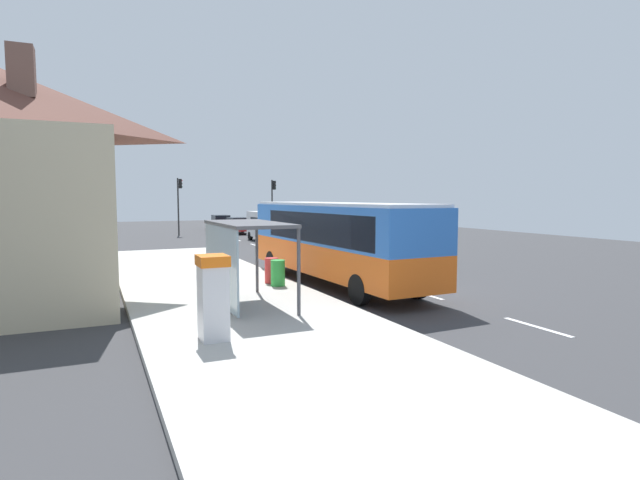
{
  "coord_description": "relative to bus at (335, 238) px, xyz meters",
  "views": [
    {
      "loc": [
        -10.37,
        -15.49,
        3.42
      ],
      "look_at": [
        -1.0,
        5.08,
        1.5
      ],
      "focal_mm": 28.28,
      "sensor_mm": 36.0,
      "label": 1
    }
  ],
  "objects": [
    {
      "name": "lane_stripe_seg_4",
      "position": [
        1.96,
        11.9,
        -1.84
      ],
      "size": [
        0.16,
        2.2,
        0.01
      ],
      "primitive_type": "cube",
      "color": "silver",
      "rests_on": "ground"
    },
    {
      "name": "recycling_bin_green",
      "position": [
        -2.49,
        -0.31,
        -1.19
      ],
      "size": [
        0.52,
        0.52,
        0.95
      ],
      "primitive_type": "cylinder",
      "color": "green",
      "rests_on": "sidewalk_platform"
    },
    {
      "name": "ground_plane",
      "position": [
        1.71,
        11.9,
        -1.86
      ],
      "size": [
        56.0,
        92.0,
        0.04
      ],
      "primitive_type": "cube",
      "color": "#38383A"
    },
    {
      "name": "lane_stripe_seg_3",
      "position": [
        1.96,
        6.9,
        -1.84
      ],
      "size": [
        0.16,
        2.2,
        0.01
      ],
      "primitive_type": "cube",
      "color": "silver",
      "rests_on": "ground"
    },
    {
      "name": "sidewalk_platform",
      "position": [
        -4.69,
        -0.1,
        -1.75
      ],
      "size": [
        6.2,
        30.0,
        0.18
      ],
      "primitive_type": "cube",
      "color": "beige",
      "rests_on": "ground"
    },
    {
      "name": "ticket_machine",
      "position": [
        -6.19,
        -6.33,
        -0.67
      ],
      "size": [
        0.66,
        0.76,
        1.94
      ],
      "color": "silver",
      "rests_on": "sidewalk_platform"
    },
    {
      "name": "traffic_light_near_side",
      "position": [
        7.21,
        28.05,
        1.52
      ],
      "size": [
        0.49,
        0.28,
        5.07
      ],
      "color": "#2D2D2D",
      "rests_on": "ground"
    },
    {
      "name": "bus_shelter",
      "position": [
        -4.7,
        -3.05,
        0.25
      ],
      "size": [
        1.8,
        4.0,
        2.5
      ],
      "color": "#4C4C51",
      "rests_on": "sidewalk_platform"
    },
    {
      "name": "lane_stripe_seg_7",
      "position": [
        1.96,
        26.9,
        -1.84
      ],
      "size": [
        0.16,
        2.2,
        0.01
      ],
      "primitive_type": "cube",
      "color": "silver",
      "rests_on": "ground"
    },
    {
      "name": "traffic_light_far_side",
      "position": [
        -1.39,
        28.85,
        1.57
      ],
      "size": [
        0.49,
        0.28,
        5.14
      ],
      "color": "#2D2D2D",
      "rests_on": "ground"
    },
    {
      "name": "lane_stripe_seg_0",
      "position": [
        1.96,
        -8.1,
        -1.84
      ],
      "size": [
        0.16,
        2.2,
        0.01
      ],
      "primitive_type": "cube",
      "color": "silver",
      "rests_on": "ground"
    },
    {
      "name": "sedan_near",
      "position": [
        4.01,
        35.82,
        -1.05
      ],
      "size": [
        1.94,
        4.45,
        1.52
      ],
      "color": "black",
      "rests_on": "ground"
    },
    {
      "name": "bus",
      "position": [
        0.0,
        0.0,
        0.0
      ],
      "size": [
        2.9,
        11.09,
        3.21
      ],
      "color": "orange",
      "rests_on": "ground"
    },
    {
      "name": "white_van",
      "position": [
        3.91,
        19.4,
        -0.5
      ],
      "size": [
        2.2,
        5.27,
        2.3
      ],
      "color": "white",
      "rests_on": "ground"
    },
    {
      "name": "lane_stripe_seg_1",
      "position": [
        1.96,
        -3.1,
        -1.84
      ],
      "size": [
        0.16,
        2.2,
        0.01
      ],
      "primitive_type": "cube",
      "color": "silver",
      "rests_on": "ground"
    },
    {
      "name": "lane_stripe_seg_5",
      "position": [
        1.96,
        16.9,
        -1.84
      ],
      "size": [
        0.16,
        2.2,
        0.01
      ],
      "primitive_type": "cube",
      "color": "silver",
      "rests_on": "ground"
    },
    {
      "name": "lane_stripe_seg_2",
      "position": [
        1.96,
        1.9,
        -1.84
      ],
      "size": [
        0.16,
        2.2,
        0.01
      ],
      "primitive_type": "cube",
      "color": "silver",
      "rests_on": "ground"
    },
    {
      "name": "sedan_far",
      "position": [
        4.01,
        28.86,
        -1.05
      ],
      "size": [
        1.9,
        4.43,
        1.52
      ],
      "color": "#A51919",
      "rests_on": "ground"
    },
    {
      "name": "recycling_bin_red",
      "position": [
        -2.49,
        0.39,
        -1.19
      ],
      "size": [
        0.52,
        0.52,
        0.95
      ],
      "primitive_type": "cylinder",
      "color": "red",
      "rests_on": "sidewalk_platform"
    },
    {
      "name": "lane_stripe_seg_6",
      "position": [
        1.96,
        21.9,
        -1.84
      ],
      "size": [
        0.16,
        2.2,
        0.01
      ],
      "primitive_type": "cube",
      "color": "silver",
      "rests_on": "ground"
    }
  ]
}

